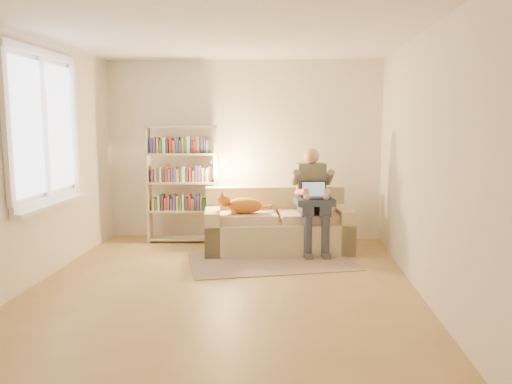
# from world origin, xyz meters

# --- Properties ---
(floor) EXTENTS (4.50, 4.50, 0.00)m
(floor) POSITION_xyz_m (0.00, 0.00, 0.00)
(floor) COLOR #9A7B46
(floor) RESTS_ON ground
(ceiling) EXTENTS (4.00, 4.50, 0.02)m
(ceiling) POSITION_xyz_m (0.00, 0.00, 2.60)
(ceiling) COLOR white
(ceiling) RESTS_ON wall_back
(wall_left) EXTENTS (0.02, 4.50, 2.60)m
(wall_left) POSITION_xyz_m (-2.00, 0.00, 1.30)
(wall_left) COLOR silver
(wall_left) RESTS_ON floor
(wall_right) EXTENTS (0.02, 4.50, 2.60)m
(wall_right) POSITION_xyz_m (2.00, 0.00, 1.30)
(wall_right) COLOR silver
(wall_right) RESTS_ON floor
(wall_back) EXTENTS (4.00, 0.02, 2.60)m
(wall_back) POSITION_xyz_m (0.00, 2.25, 1.30)
(wall_back) COLOR silver
(wall_back) RESTS_ON floor
(wall_front) EXTENTS (4.00, 0.02, 2.60)m
(wall_front) POSITION_xyz_m (0.00, -2.25, 1.30)
(wall_front) COLOR silver
(wall_front) RESTS_ON floor
(window) EXTENTS (0.12, 1.52, 1.69)m
(window) POSITION_xyz_m (-1.95, 0.20, 1.38)
(window) COLOR white
(window) RESTS_ON wall_left
(sofa) EXTENTS (2.03, 1.12, 0.82)m
(sofa) POSITION_xyz_m (0.52, 1.55, 0.30)
(sofa) COLOR #C3B98A
(sofa) RESTS_ON floor
(person) EXTENTS (0.45, 0.64, 1.37)m
(person) POSITION_xyz_m (0.99, 1.47, 0.77)
(person) COLOR #696B57
(person) RESTS_ON sofa
(cat) EXTENTS (0.70, 0.32, 0.26)m
(cat) POSITION_xyz_m (0.07, 1.37, 0.63)
(cat) COLOR orange
(cat) RESTS_ON sofa
(blanket) EXTENTS (0.54, 0.46, 0.08)m
(blanket) POSITION_xyz_m (0.98, 1.34, 0.70)
(blanket) COLOR #273245
(blanket) RESTS_ON person
(laptop) EXTENTS (0.36, 0.31, 0.28)m
(laptop) POSITION_xyz_m (0.98, 1.35, 0.79)
(laptop) COLOR black
(laptop) RESTS_ON blanket
(bookshelf) EXTENTS (1.12, 0.33, 1.67)m
(bookshelf) POSITION_xyz_m (-0.84, 1.90, 0.93)
(bookshelf) COLOR #BCAF8E
(bookshelf) RESTS_ON floor
(rug) EXTENTS (2.22, 1.64, 0.01)m
(rug) POSITION_xyz_m (0.47, 0.93, 0.01)
(rug) COLOR gray
(rug) RESTS_ON floor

